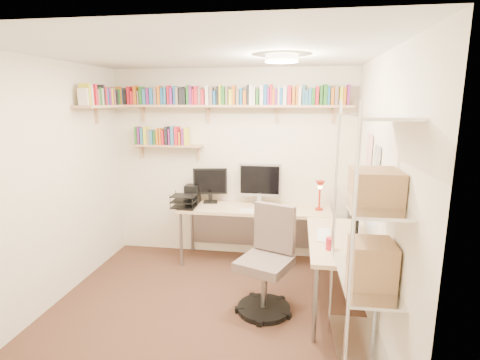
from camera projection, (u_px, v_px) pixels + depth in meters
name	position (u px, v px, depth m)	size (l,w,h in m)	color
ground	(207.00, 309.00, 3.82)	(3.20, 3.20, 0.00)	#402A1B
room_shell	(204.00, 159.00, 3.50)	(3.24, 3.04, 2.52)	beige
wall_shelves	(197.00, 105.00, 4.72)	(3.12, 1.09, 0.80)	tan
corner_desk	(264.00, 214.00, 4.53)	(2.30, 1.95, 1.30)	beige
office_chair	(267.00, 267.00, 3.75)	(0.62, 0.62, 1.07)	black
wire_rack	(372.00, 233.00, 2.71)	(0.47, 0.92, 2.09)	silver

